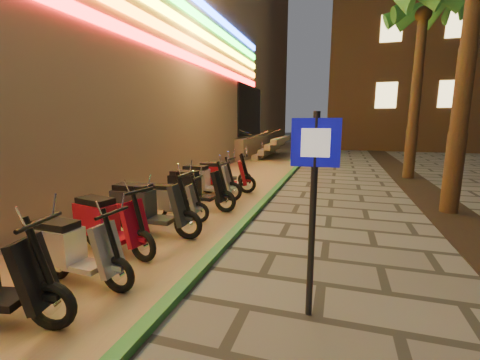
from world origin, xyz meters
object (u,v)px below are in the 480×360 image
(pedestrian_sign, at_px, (314,188))
(scooter_11, at_px, (204,180))
(scooter_6, at_px, (71,249))
(scooter_12, at_px, (220,176))
(scooter_13, at_px, (223,172))
(scooter_8, at_px, (146,207))
(scooter_7, at_px, (107,223))
(scooter_10, at_px, (194,188))
(scooter_9, at_px, (169,200))

(pedestrian_sign, relative_size, scooter_11, 1.32)
(scooter_6, distance_m, scooter_12, 5.80)
(scooter_13, bearing_deg, scooter_12, -90.72)
(scooter_12, distance_m, scooter_13, 1.12)
(scooter_8, height_order, scooter_12, scooter_8)
(scooter_7, relative_size, scooter_11, 0.97)
(scooter_10, distance_m, scooter_11, 1.08)
(pedestrian_sign, xyz_separation_m, scooter_6, (-3.15, -0.21, -1.00))
(pedestrian_sign, xyz_separation_m, scooter_7, (-3.42, 0.82, -0.97))
(scooter_8, relative_size, scooter_12, 1.05)
(scooter_8, distance_m, scooter_9, 0.98)
(scooter_6, xyz_separation_m, scooter_8, (-0.11, 1.96, 0.07))
(scooter_9, xyz_separation_m, scooter_11, (-0.04, 2.06, 0.08))
(pedestrian_sign, xyz_separation_m, scooter_9, (-3.31, 2.72, -1.03))
(pedestrian_sign, relative_size, scooter_9, 1.55)
(scooter_10, xyz_separation_m, scooter_11, (-0.18, 1.06, -0.01))
(scooter_9, distance_m, scooter_11, 2.06)
(scooter_6, xyz_separation_m, scooter_7, (-0.27, 1.03, 0.03))
(scooter_11, bearing_deg, scooter_7, -90.87)
(scooter_12, bearing_deg, scooter_8, -108.54)
(scooter_12, xyz_separation_m, scooter_13, (-0.28, 1.09, -0.07))
(pedestrian_sign, height_order, scooter_12, pedestrian_sign)
(scooter_6, bearing_deg, scooter_13, 95.26)
(scooter_9, bearing_deg, scooter_12, 85.46)
(scooter_13, bearing_deg, scooter_11, -101.55)
(scooter_11, bearing_deg, scooter_13, 93.81)
(scooter_7, relative_size, scooter_10, 0.96)
(pedestrian_sign, bearing_deg, scooter_11, 122.78)
(scooter_8, distance_m, scooter_11, 3.04)
(scooter_6, height_order, scooter_11, scooter_11)
(scooter_9, relative_size, scooter_13, 0.97)
(scooter_6, distance_m, scooter_7, 1.07)
(scooter_11, xyz_separation_m, scooter_13, (-0.12, 1.90, -0.07))
(scooter_7, relative_size, scooter_13, 1.11)
(scooter_10, distance_m, scooter_13, 2.98)
(scooter_10, bearing_deg, scooter_12, 94.04)
(scooter_13, bearing_deg, scooter_6, -102.59)
(scooter_7, bearing_deg, scooter_11, 100.78)
(scooter_6, bearing_deg, scooter_11, 94.86)
(scooter_7, xyz_separation_m, scooter_12, (0.22, 4.77, 0.02))
(scooter_6, xyz_separation_m, scooter_10, (-0.02, 3.93, 0.06))
(pedestrian_sign, relative_size, scooter_8, 1.26)
(scooter_13, bearing_deg, scooter_10, -99.42)
(scooter_8, relative_size, scooter_10, 1.03)
(pedestrian_sign, relative_size, scooter_7, 1.35)
(pedestrian_sign, relative_size, scooter_10, 1.29)
(scooter_8, bearing_deg, scooter_9, 92.36)
(scooter_11, height_order, scooter_13, scooter_11)
(scooter_11, relative_size, scooter_13, 1.14)
(scooter_8, distance_m, scooter_12, 3.85)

